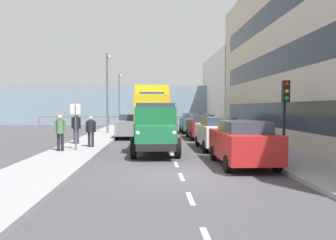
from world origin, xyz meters
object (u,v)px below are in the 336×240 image
object	(u,v)px
traffic_light_near	(285,102)
lamp_post_promenade	(108,86)
lorry_cargo_yellow	(152,109)
car_white_kerbside_1	(217,132)
street_sign	(75,118)
pedestrian_near_railing	(91,129)
car_grey_oppositeside_0	(131,125)
pedestrian_strolling	(60,130)
truck_vintage_green	(155,129)
lamp_post_far	(119,94)
car_red_kerbside_near	(243,142)
pedestrian_with_bag	(76,125)
car_maroon_kerbside_2	(201,126)
car_teal_kerbside_3	(192,123)

from	to	relation	value
traffic_light_near	lamp_post_promenade	size ratio (longest dim) A/B	0.50
lorry_cargo_yellow	lamp_post_promenade	bearing A→B (deg)	-19.10
car_white_kerbside_1	street_sign	xyz separation A→B (m)	(7.18, 1.03, 0.79)
pedestrian_near_railing	car_white_kerbside_1	bearing A→B (deg)	179.64
car_grey_oppositeside_0	street_sign	distance (m)	8.00
pedestrian_strolling	traffic_light_near	size ratio (longest dim) A/B	0.54
truck_vintage_green	lamp_post_far	size ratio (longest dim) A/B	0.96
truck_vintage_green	car_red_kerbside_near	distance (m)	4.64
street_sign	lorry_cargo_yellow	bearing A→B (deg)	-111.78
car_red_kerbside_near	pedestrian_strolling	distance (m)	8.52
pedestrian_with_bag	street_sign	size ratio (longest dim) A/B	0.80
lorry_cargo_yellow	pedestrian_near_railing	bearing A→B (deg)	68.83
street_sign	car_maroon_kerbside_2	bearing A→B (deg)	-137.57
car_teal_kerbside_3	pedestrian_with_bag	bearing A→B (deg)	50.07
car_red_kerbside_near	lamp_post_promenade	distance (m)	16.38
truck_vintage_green	lorry_cargo_yellow	size ratio (longest dim) A/B	0.69
lamp_post_promenade	lamp_post_far	distance (m)	9.97
pedestrian_with_bag	street_sign	xyz separation A→B (m)	(-0.59, 2.62, 0.47)
car_grey_oppositeside_0	lorry_cargo_yellow	bearing A→B (deg)	-132.55
pedestrian_strolling	pedestrian_near_railing	distance (m)	1.90
truck_vintage_green	street_sign	xyz separation A→B (m)	(3.90, -0.59, 0.50)
car_maroon_kerbside_2	traffic_light_near	bearing A→B (deg)	103.31
pedestrian_near_railing	street_sign	size ratio (longest dim) A/B	0.72
lorry_cargo_yellow	street_sign	world-z (taller)	lorry_cargo_yellow
car_teal_kerbside_3	lorry_cargo_yellow	bearing A→B (deg)	36.82
car_maroon_kerbside_2	street_sign	xyz separation A→B (m)	(7.18, 6.57, 0.79)
car_maroon_kerbside_2	car_teal_kerbside_3	world-z (taller)	same
car_teal_kerbside_3	pedestrian_with_bag	world-z (taller)	pedestrian_with_bag
car_teal_kerbside_3	lamp_post_promenade	size ratio (longest dim) A/B	0.65
truck_vintage_green	car_white_kerbside_1	bearing A→B (deg)	-153.76
car_red_kerbside_near	pedestrian_with_bag	world-z (taller)	pedestrian_with_bag
car_grey_oppositeside_0	lamp_post_promenade	xyz separation A→B (m)	(2.10, -2.93, 3.09)
pedestrian_strolling	lamp_post_far	bearing A→B (deg)	-91.77
traffic_light_near	truck_vintage_green	bearing A→B (deg)	-20.27
truck_vintage_green	pedestrian_with_bag	xyz separation A→B (m)	(4.50, -3.21, 0.03)
pedestrian_near_railing	lamp_post_far	xyz separation A→B (m)	(0.50, -19.47, 2.59)
street_sign	traffic_light_near	bearing A→B (deg)	164.46
pedestrian_with_bag	car_white_kerbside_1	bearing A→B (deg)	168.46
car_white_kerbside_1	pedestrian_with_bag	size ratio (longest dim) A/B	2.33
car_red_kerbside_near	lorry_cargo_yellow	bearing A→B (deg)	-75.29
car_red_kerbside_near	car_white_kerbside_1	distance (m)	4.89
car_maroon_kerbside_2	pedestrian_strolling	bearing A→B (deg)	41.92
street_sign	car_teal_kerbside_3	bearing A→B (deg)	-121.09
car_maroon_kerbside_2	street_sign	size ratio (longest dim) A/B	1.73
car_maroon_kerbside_2	pedestrian_with_bag	size ratio (longest dim) A/B	2.17
truck_vintage_green	car_red_kerbside_near	world-z (taller)	truck_vintage_green
car_red_kerbside_near	car_grey_oppositeside_0	bearing A→B (deg)	-66.56
car_maroon_kerbside_2	pedestrian_with_bag	distance (m)	8.73
car_grey_oppositeside_0	traffic_light_near	xyz separation A→B (m)	(-7.16, 10.26, 1.57)
lorry_cargo_yellow	car_white_kerbside_1	distance (m)	9.06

